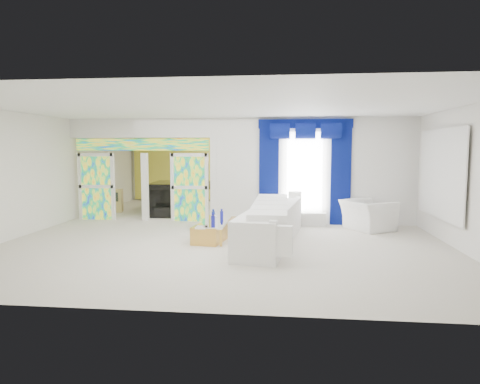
# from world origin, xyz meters

# --- Properties ---
(floor) EXTENTS (12.00, 12.00, 0.00)m
(floor) POSITION_xyz_m (0.00, 0.00, 0.00)
(floor) COLOR #B7AF9E
(floor) RESTS_ON ground
(dividing_wall) EXTENTS (5.70, 0.18, 3.00)m
(dividing_wall) POSITION_xyz_m (2.15, 1.00, 1.50)
(dividing_wall) COLOR white
(dividing_wall) RESTS_ON ground
(dividing_header) EXTENTS (4.30, 0.18, 0.55)m
(dividing_header) POSITION_xyz_m (-2.85, 1.00, 2.73)
(dividing_header) COLOR white
(dividing_header) RESTS_ON dividing_wall
(stained_panel_left) EXTENTS (0.95, 0.04, 2.00)m
(stained_panel_left) POSITION_xyz_m (-4.28, 1.00, 1.00)
(stained_panel_left) COLOR #994C3F
(stained_panel_left) RESTS_ON ground
(stained_panel_right) EXTENTS (0.95, 0.04, 2.00)m
(stained_panel_right) POSITION_xyz_m (-1.42, 1.00, 1.00)
(stained_panel_right) COLOR #994C3F
(stained_panel_right) RESTS_ON ground
(stained_transom) EXTENTS (4.00, 0.05, 0.35)m
(stained_transom) POSITION_xyz_m (-2.85, 1.00, 2.25)
(stained_transom) COLOR #994C3F
(stained_transom) RESTS_ON dividing_header
(window_pane) EXTENTS (1.00, 0.02, 2.30)m
(window_pane) POSITION_xyz_m (1.90, 0.90, 1.45)
(window_pane) COLOR white
(window_pane) RESTS_ON dividing_wall
(blue_drape_left) EXTENTS (0.55, 0.10, 2.80)m
(blue_drape_left) POSITION_xyz_m (0.90, 0.87, 1.40)
(blue_drape_left) COLOR #04144B
(blue_drape_left) RESTS_ON ground
(blue_drape_right) EXTENTS (0.55, 0.10, 2.80)m
(blue_drape_right) POSITION_xyz_m (2.90, 0.87, 1.40)
(blue_drape_right) COLOR #04144B
(blue_drape_right) RESTS_ON ground
(blue_pelmet) EXTENTS (2.60, 0.12, 0.25)m
(blue_pelmet) POSITION_xyz_m (1.90, 0.87, 2.82)
(blue_pelmet) COLOR #04144B
(blue_pelmet) RESTS_ON dividing_wall
(wall_mirror) EXTENTS (0.04, 2.70, 1.90)m
(wall_mirror) POSITION_xyz_m (4.94, -1.00, 1.55)
(wall_mirror) COLOR white
(wall_mirror) RESTS_ON ground
(gold_curtains) EXTENTS (9.70, 0.12, 2.90)m
(gold_curtains) POSITION_xyz_m (0.00, 5.90, 1.50)
(gold_curtains) COLOR gold
(gold_curtains) RESTS_ON ground
(white_sofa) EXTENTS (1.46, 4.23, 0.79)m
(white_sofa) POSITION_xyz_m (1.07, -1.64, 0.39)
(white_sofa) COLOR white
(white_sofa) RESTS_ON ground
(coffee_table) EXTENTS (0.85, 1.86, 0.40)m
(coffee_table) POSITION_xyz_m (-0.28, -1.34, 0.20)
(coffee_table) COLOR gold
(coffee_table) RESTS_ON ground
(console_table) EXTENTS (1.10, 0.37, 0.36)m
(console_table) POSITION_xyz_m (1.94, 0.63, 0.18)
(console_table) COLOR silver
(console_table) RESTS_ON ground
(table_lamp) EXTENTS (0.36, 0.36, 0.58)m
(table_lamp) POSITION_xyz_m (1.64, 0.63, 0.65)
(table_lamp) COLOR white
(table_lamp) RESTS_ON console_table
(armchair) EXTENTS (1.50, 1.55, 0.78)m
(armchair) POSITION_xyz_m (3.53, 0.16, 0.39)
(armchair) COLOR white
(armchair) RESTS_ON ground
(grand_piano) EXTENTS (1.58, 2.02, 0.98)m
(grand_piano) POSITION_xyz_m (-2.46, 3.17, 0.49)
(grand_piano) COLOR black
(grand_piano) RESTS_ON ground
(piano_bench) EXTENTS (0.93, 0.41, 0.30)m
(piano_bench) POSITION_xyz_m (-2.46, 1.57, 0.15)
(piano_bench) COLOR black
(piano_bench) RESTS_ON ground
(tv_console) EXTENTS (0.62, 0.58, 0.77)m
(tv_console) POSITION_xyz_m (-4.40, 2.59, 0.38)
(tv_console) COLOR tan
(tv_console) RESTS_ON ground
(chandelier) EXTENTS (0.60, 0.60, 0.60)m
(chandelier) POSITION_xyz_m (-2.30, 3.40, 2.65)
(chandelier) COLOR gold
(chandelier) RESTS_ON ceiling
(decanters) EXTENTS (0.22, 1.24, 0.24)m
(decanters) POSITION_xyz_m (-0.27, -1.36, 0.49)
(decanters) COLOR navy
(decanters) RESTS_ON coffee_table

